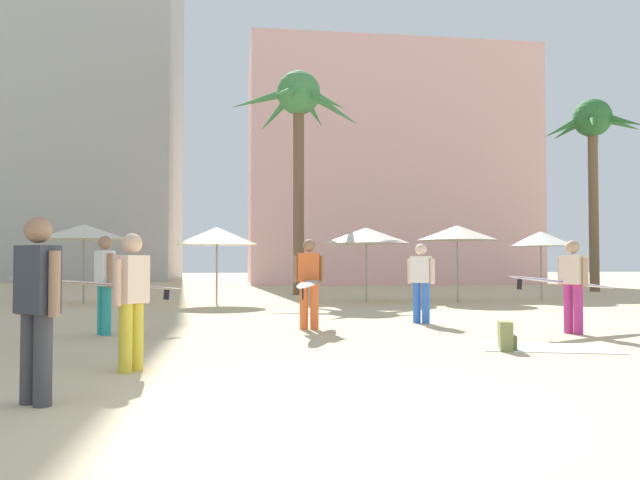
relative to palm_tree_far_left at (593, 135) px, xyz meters
The scene contains 18 objects.
ground 24.44m from the palm_tree_far_left, 126.47° to the right, with size 120.00×120.00×0.00m, color #C6B28C.
hotel_pink 13.28m from the palm_tree_far_left, 117.22° to the left, with size 16.12×8.09×13.38m, color beige.
hotel_tower_gray 36.35m from the palm_tree_far_left, 145.72° to the left, with size 19.96×10.42×32.51m, color #A8A8A3.
palm_tree_far_left is the anchor object (origin of this frame).
palm_tree_left 12.58m from the palm_tree_far_left, behind, with size 5.07×4.80×8.54m.
cafe_umbrella_0 8.48m from the palm_tree_far_left, 134.44° to the right, with size 2.09×2.09×2.25m.
cafe_umbrella_1 10.73m from the palm_tree_far_left, 145.19° to the right, with size 2.50×2.50×2.40m.
cafe_umbrella_3 20.50m from the palm_tree_far_left, 166.20° to the right, with size 2.68×2.68×2.39m.
cafe_umbrella_4 17.10m from the palm_tree_far_left, 159.81° to the right, with size 2.40×2.40×2.28m.
cafe_umbrella_5 12.86m from the palm_tree_far_left, 154.35° to the right, with size 2.77×2.77×2.33m.
beach_towel 19.84m from the palm_tree_far_left, 123.46° to the right, with size 1.94×1.00×0.01m, color white.
backpack 20.28m from the palm_tree_far_left, 125.00° to the right, with size 0.30×0.34×0.42m.
person_mid_right 22.37m from the palm_tree_far_left, 142.54° to the right, with size 2.78×1.63×1.73m.
person_mid_center 19.44m from the palm_tree_far_left, 136.72° to the right, with size 1.00×2.66×1.70m.
person_near_left 17.44m from the palm_tree_far_left, 122.96° to the right, with size 2.64×1.18×1.66m.
person_mid_left 25.48m from the palm_tree_far_left, 132.21° to the right, with size 0.52×0.46×1.70m.
person_far_left 17.17m from the palm_tree_far_left, 133.24° to the right, with size 0.53×0.46×1.65m.
person_far_right 23.96m from the palm_tree_far_left, 133.85° to the right, with size 0.39×0.57×1.62m.
Camera 1 is at (-0.92, -5.43, 1.30)m, focal length 35.06 mm.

